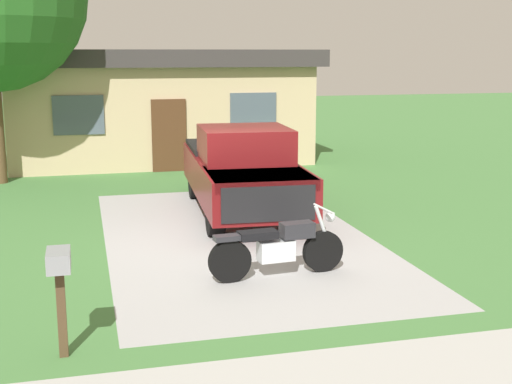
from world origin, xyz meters
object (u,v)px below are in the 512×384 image
(pickup_truck, at_px, (241,169))
(neighbor_house, at_px, (159,104))
(motorcycle, at_px, (279,247))
(mailbox, at_px, (59,275))

(pickup_truck, distance_m, neighbor_house, 8.23)
(neighbor_house, bearing_deg, motorcycle, -88.09)
(neighbor_house, bearing_deg, mailbox, -100.64)
(mailbox, height_order, neighbor_house, neighbor_house)
(mailbox, xyz_separation_m, neighbor_house, (2.76, 14.71, 0.81))
(motorcycle, height_order, neighbor_house, neighbor_house)
(neighbor_house, bearing_deg, pickup_truck, -84.02)
(pickup_truck, relative_size, mailbox, 4.55)
(mailbox, bearing_deg, pickup_truck, 61.16)
(motorcycle, xyz_separation_m, neighbor_house, (-0.42, 12.56, 1.32))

